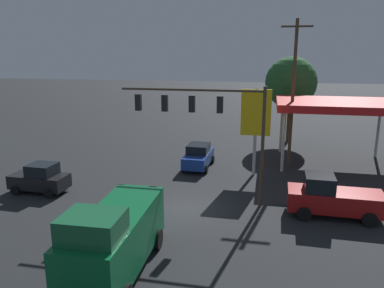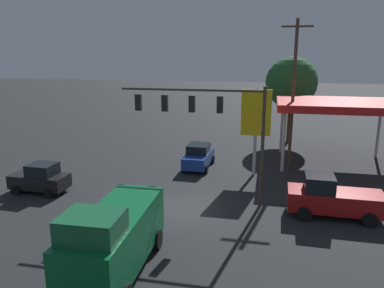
{
  "view_description": "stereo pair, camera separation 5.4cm",
  "coord_description": "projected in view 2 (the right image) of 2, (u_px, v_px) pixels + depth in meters",
  "views": [
    {
      "loc": [
        -4.64,
        20.44,
        9.1
      ],
      "look_at": [
        0.0,
        -2.0,
        3.48
      ],
      "focal_mm": 35.0,
      "sensor_mm": 36.0,
      "label": 1
    },
    {
      "loc": [
        -4.69,
        20.43,
        9.1
      ],
      "look_at": [
        0.0,
        -2.0,
        3.48
      ],
      "focal_mm": 35.0,
      "sensor_mm": 36.0,
      "label": 2
    }
  ],
  "objects": [
    {
      "name": "delivery_truck",
      "position": [
        114.0,
        238.0,
        15.36
      ],
      "size": [
        2.69,
        6.85,
        3.58
      ],
      "rotation": [
        0.0,
        0.0,
        1.6
      ],
      "color": "#0C592D",
      "rests_on": "ground"
    },
    {
      "name": "gas_station_canopy",
      "position": [
        337.0,
        105.0,
        30.26
      ],
      "size": [
        9.49,
        7.12,
        5.29
      ],
      "color": "red",
      "rests_on": "ground"
    },
    {
      "name": "price_sign",
      "position": [
        256.0,
        116.0,
        27.57
      ],
      "size": [
        2.2,
        0.27,
        6.5
      ],
      "color": "#B7B7BC",
      "rests_on": "ground"
    },
    {
      "name": "traffic_signal_assembly",
      "position": [
        205.0,
        114.0,
        22.16
      ],
      "size": [
        8.68,
        0.43,
        7.26
      ],
      "color": "#473828",
      "rests_on": "ground"
    },
    {
      "name": "ground_plane",
      "position": [
        185.0,
        208.0,
        22.52
      ],
      "size": [
        200.0,
        200.0,
        0.0
      ],
      "primitive_type": "plane",
      "color": "black"
    },
    {
      "name": "street_tree",
      "position": [
        291.0,
        83.0,
        37.89
      ],
      "size": [
        5.2,
        5.2,
        8.72
      ],
      "color": "#4C331E",
      "rests_on": "ground"
    },
    {
      "name": "pickup_parked",
      "position": [
        332.0,
        198.0,
        21.14
      ],
      "size": [
        5.24,
        2.36,
        2.4
      ],
      "rotation": [
        0.0,
        0.0,
        -0.02
      ],
      "color": "maroon",
      "rests_on": "ground"
    },
    {
      "name": "utility_pole",
      "position": [
        293.0,
        91.0,
        29.65
      ],
      "size": [
        2.4,
        0.26,
        11.63
      ],
      "color": "#473828",
      "rests_on": "ground"
    },
    {
      "name": "hatchback_crossing",
      "position": [
        40.0,
        178.0,
        24.88
      ],
      "size": [
        3.86,
        2.07,
        1.97
      ],
      "rotation": [
        0.0,
        0.0,
        -0.04
      ],
      "color": "black",
      "rests_on": "ground"
    },
    {
      "name": "sedan_waiting",
      "position": [
        199.0,
        156.0,
        30.26
      ],
      "size": [
        2.16,
        4.45,
        1.93
      ],
      "rotation": [
        0.0,
        0.0,
        1.54
      ],
      "color": "navy",
      "rests_on": "ground"
    }
  ]
}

